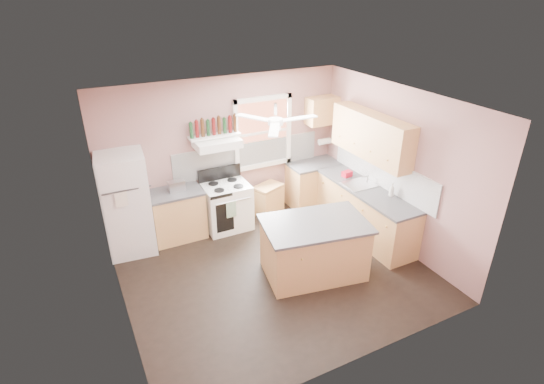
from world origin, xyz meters
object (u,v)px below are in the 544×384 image
refrigerator (127,204)px  island (314,249)px  cart (268,201)px  stove (227,207)px  toaster (176,186)px

refrigerator → island: 3.12m
refrigerator → island: (2.40, -1.94, -0.44)m
cart → stove: bearing=167.6°
refrigerator → island: bearing=-33.1°
toaster → cart: bearing=-1.4°
cart → refrigerator: bearing=160.9°
refrigerator → toaster: (0.85, 0.06, 0.12)m
island → cart: bearing=94.2°
stove → cart: size_ratio=1.58×
cart → toaster: bearing=160.0°
stove → cart: bearing=9.2°
toaster → stove: toaster is taller
refrigerator → toaster: bearing=9.7°
cart → island: island is taller
stove → island: 2.02m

